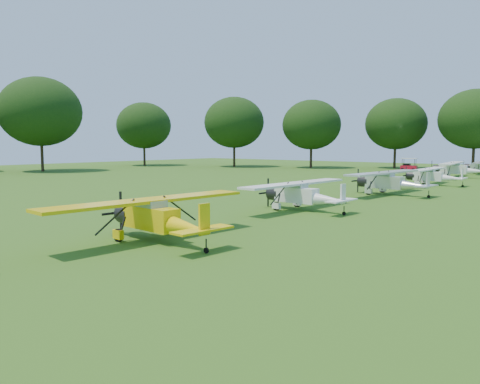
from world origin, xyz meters
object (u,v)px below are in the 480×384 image
object	(u,v)px
aircraft_3	(302,193)
aircraft_5	(432,175)
golf_cart	(409,167)
aircraft_2	(157,215)
aircraft_4	(390,180)
aircraft_6	(457,168)

from	to	relation	value
aircraft_3	aircraft_5	distance (m)	24.20
golf_cart	aircraft_5	bearing A→B (deg)	-73.40
aircraft_3	golf_cart	bearing A→B (deg)	104.83
aircraft_2	aircraft_3	xyz separation A→B (m)	(-0.29, 12.29, -0.05)
aircraft_3	aircraft_5	xyz separation A→B (m)	(0.61, 24.20, -0.04)
aircraft_3	golf_cart	size ratio (longest dim) A/B	3.85
aircraft_3	aircraft_4	size ratio (longest dim) A/B	0.92
aircraft_2	golf_cart	xyz separation A→B (m)	(-10.83, 60.73, -0.50)
golf_cart	aircraft_3	bearing A→B (deg)	-85.82
aircraft_3	aircraft_6	world-z (taller)	aircraft_6
aircraft_2	aircraft_5	xyz separation A→B (m)	(0.32, 36.49, -0.09)
aircraft_5	golf_cart	xyz separation A→B (m)	(-11.15, 24.24, -0.41)
aircraft_2	aircraft_6	size ratio (longest dim) A/B	0.96
aircraft_4	aircraft_6	world-z (taller)	aircraft_6
aircraft_3	aircraft_6	size ratio (longest dim) A/B	0.92
aircraft_2	aircraft_6	xyz separation A→B (m)	(-0.69, 49.50, 0.05)
aircraft_2	aircraft_4	bearing A→B (deg)	93.16
aircraft_2	aircraft_4	world-z (taller)	aircraft_4
aircraft_2	aircraft_5	world-z (taller)	aircraft_2
aircraft_5	aircraft_6	size ratio (longest dim) A/B	0.88
aircraft_2	golf_cart	bearing A→B (deg)	104.38
aircraft_5	golf_cart	distance (m)	26.68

